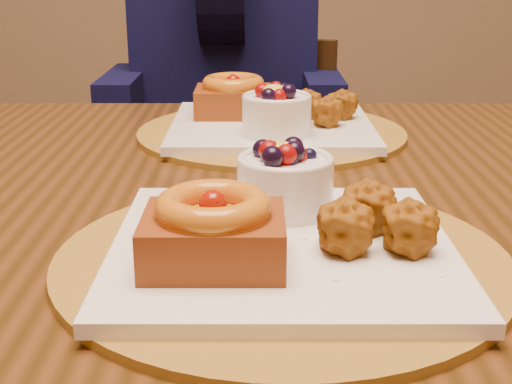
{
  "coord_description": "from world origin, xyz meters",
  "views": [
    {
      "loc": [
        0.04,
        -0.72,
        1.0
      ],
      "look_at": [
        0.04,
        -0.13,
        0.8
      ],
      "focal_mm": 50.0,
      "sensor_mm": 36.0,
      "label": 1
    }
  ],
  "objects_px": {
    "dining_table": "(275,246)",
    "place_setting_far": "(270,119)",
    "diner": "(224,28)",
    "place_setting_near": "(279,234)",
    "chair_far": "(231,213)"
  },
  "relations": [
    {
      "from": "dining_table",
      "to": "place_setting_near",
      "type": "relative_size",
      "value": 4.21
    },
    {
      "from": "dining_table",
      "to": "diner",
      "type": "relative_size",
      "value": 2.01
    },
    {
      "from": "dining_table",
      "to": "place_setting_far",
      "type": "bearing_deg",
      "value": 90.76
    },
    {
      "from": "dining_table",
      "to": "diner",
      "type": "height_order",
      "value": "diner"
    },
    {
      "from": "dining_table",
      "to": "diner",
      "type": "xyz_separation_m",
      "value": [
        -0.09,
        0.82,
        0.17
      ]
    },
    {
      "from": "dining_table",
      "to": "diner",
      "type": "bearing_deg",
      "value": 96.37
    },
    {
      "from": "dining_table",
      "to": "place_setting_far",
      "type": "distance_m",
      "value": 0.24
    },
    {
      "from": "place_setting_near",
      "to": "diner",
      "type": "bearing_deg",
      "value": 94.9
    },
    {
      "from": "place_setting_near",
      "to": "chair_far",
      "type": "distance_m",
      "value": 0.97
    },
    {
      "from": "dining_table",
      "to": "place_setting_near",
      "type": "bearing_deg",
      "value": -90.71
    },
    {
      "from": "dining_table",
      "to": "chair_far",
      "type": "xyz_separation_m",
      "value": [
        -0.08,
        0.7,
        -0.22
      ]
    },
    {
      "from": "place_setting_near",
      "to": "place_setting_far",
      "type": "distance_m",
      "value": 0.43
    },
    {
      "from": "diner",
      "to": "place_setting_near",
      "type": "bearing_deg",
      "value": -100.91
    },
    {
      "from": "place_setting_far",
      "to": "diner",
      "type": "bearing_deg",
      "value": 98.34
    },
    {
      "from": "place_setting_far",
      "to": "diner",
      "type": "relative_size",
      "value": 0.48
    }
  ]
}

